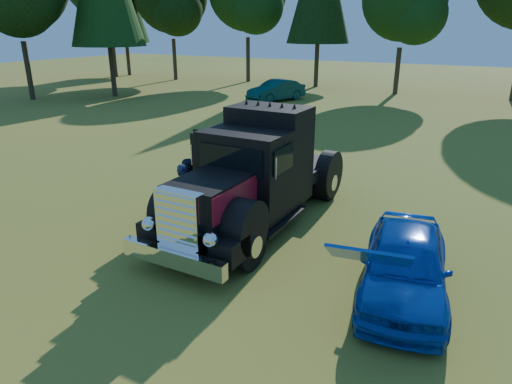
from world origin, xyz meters
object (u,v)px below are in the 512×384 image
(spectator_near, at_px, (186,197))
(spectator_far, at_px, (190,187))
(diamond_t_truck, at_px, (253,179))
(distant_teal_car, at_px, (276,91))
(hotrod_coupe, at_px, (405,264))

(spectator_near, relative_size, spectator_far, 1.06)
(spectator_near, bearing_deg, diamond_t_truck, -31.46)
(spectator_near, bearing_deg, spectator_far, 51.09)
(diamond_t_truck, bearing_deg, spectator_far, -171.36)
(spectator_far, relative_size, distant_teal_car, 0.37)
(hotrod_coupe, height_order, spectator_far, hotrod_coupe)
(diamond_t_truck, xyz_separation_m, distant_teal_car, (-8.93, 19.13, -0.56))
(spectator_far, bearing_deg, spectator_near, -139.99)
(hotrod_coupe, bearing_deg, distant_teal_car, 122.44)
(distant_teal_car, bearing_deg, spectator_far, -49.28)
(diamond_t_truck, xyz_separation_m, hotrod_coupe, (4.20, -1.54, -0.60))
(diamond_t_truck, distance_m, hotrod_coupe, 4.52)
(spectator_far, xyz_separation_m, distant_teal_car, (-7.10, 19.40, -0.09))
(diamond_t_truck, relative_size, spectator_near, 4.15)
(diamond_t_truck, relative_size, hotrod_coupe, 1.65)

